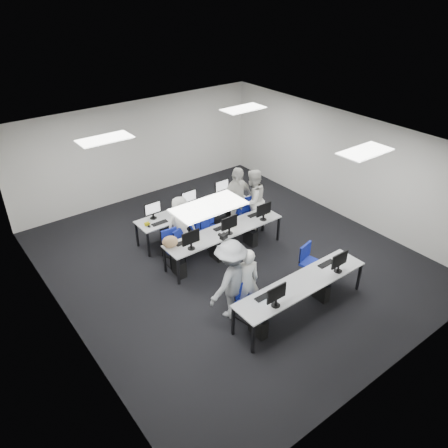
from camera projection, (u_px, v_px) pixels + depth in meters
room at (230, 206)px, 10.16m from camera, size 9.00×9.02×3.00m
ceiling_panels at (230, 145)px, 9.41m from camera, size 5.20×4.60×0.02m
desk_front at (302, 285)px, 8.93m from camera, size 3.20×0.70×0.73m
desk_mid at (225, 232)px, 10.71m from camera, size 3.20×0.70×0.73m
desk_back at (193, 210)px, 11.67m from camera, size 3.20×0.70×0.73m
equipment_front at (294, 301)px, 8.98m from camera, size 2.51×0.41×1.19m
equipment_mid at (219, 246)px, 10.77m from camera, size 2.91×0.41×1.19m
equipment_back at (199, 218)px, 11.95m from camera, size 2.91×0.41×1.19m
chair_0 at (247, 308)px, 8.97m from camera, size 0.46×0.49×0.81m
chair_1 at (310, 270)px, 10.04m from camera, size 0.54×0.57×0.90m
chair_2 at (174, 253)px, 10.63m from camera, size 0.46×0.50×0.87m
chair_3 at (212, 237)px, 11.25m from camera, size 0.51×0.54×0.94m
chair_4 at (247, 221)px, 11.96m from camera, size 0.56×0.59×0.91m
chair_5 at (173, 247)px, 10.91m from camera, size 0.53×0.55×0.82m
chair_6 at (200, 233)px, 11.45m from camera, size 0.49×0.52×0.87m
chair_7 at (240, 217)px, 12.16m from camera, size 0.50×0.54×0.89m
handbag at (170, 242)px, 9.97m from camera, size 0.43×0.36×0.30m
student_0 at (246, 281)px, 8.88m from camera, size 0.66×0.54×1.55m
student_1 at (252, 201)px, 11.73m from camera, size 0.95×0.79×1.76m
student_2 at (181, 225)px, 10.81m from camera, size 0.77×0.52×1.54m
student_3 at (237, 200)px, 11.61m from camera, size 1.11×0.51×1.87m
photographer at (231, 279)px, 8.74m from camera, size 1.28×0.93×1.78m
dslr_camera at (224, 236)px, 8.36m from camera, size 0.18×0.21×0.10m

